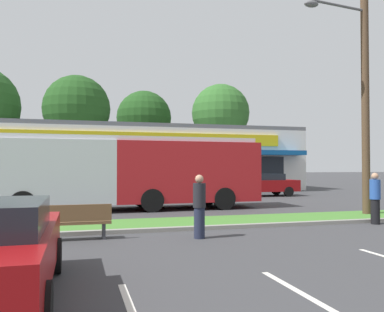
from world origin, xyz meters
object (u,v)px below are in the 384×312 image
object	(u,v)px
utility_pole	(362,64)
pedestrian_mid	(375,198)
city_bus	(127,171)
car_1	(82,187)
pedestrian_near_bench	(199,206)
car_4	(263,184)
bus_stop_bench	(80,221)

from	to	relation	value
utility_pole	pedestrian_mid	distance (m)	5.46
city_bus	car_1	size ratio (longest dim) A/B	2.93
pedestrian_near_bench	pedestrian_mid	xyz separation A→B (m)	(6.52, 0.99, 0.01)
city_bus	car_4	size ratio (longest dim) A/B	2.66
city_bus	car_1	bearing A→B (deg)	-74.39
car_1	pedestrian_near_bench	size ratio (longest dim) A/B	2.40
pedestrian_near_bench	pedestrian_mid	world-z (taller)	pedestrian_mid
utility_pole	pedestrian_mid	size ratio (longest dim) A/B	6.45
car_1	car_4	xyz separation A→B (m)	(11.53, -0.01, 0.02)
utility_pole	bus_stop_bench	xyz separation A→B (m)	(-10.59, -2.15, -5.45)
utility_pole	city_bus	size ratio (longest dim) A/B	0.92
pedestrian_mid	car_1	bearing A→B (deg)	2.60
utility_pole	pedestrian_near_bench	size ratio (longest dim) A/B	6.49
car_4	utility_pole	bearing A→B (deg)	84.31
pedestrian_mid	bus_stop_bench	bearing A→B (deg)	58.68
city_bus	pedestrian_near_bench	size ratio (longest dim) A/B	7.03
utility_pole	bus_stop_bench	size ratio (longest dim) A/B	7.00
car_1	pedestrian_near_bench	xyz separation A→B (m)	(2.95, -13.91, 0.12)
utility_pole	pedestrian_near_bench	distance (m)	9.45
bus_stop_bench	pedestrian_mid	size ratio (longest dim) A/B	0.92
bus_stop_bench	car_4	distance (m)	17.71
utility_pole	pedestrian_mid	bearing A→B (deg)	-118.53
utility_pole	car_1	xyz separation A→B (m)	(-10.42, 11.16, -5.21)
bus_stop_bench	car_4	xyz separation A→B (m)	(11.69, 13.29, 0.27)
bus_stop_bench	car_1	distance (m)	13.31
city_bus	bus_stop_bench	size ratio (longest dim) A/B	7.57
city_bus	pedestrian_near_bench	distance (m)	7.85
bus_stop_bench	car_1	size ratio (longest dim) A/B	0.39
bus_stop_bench	car_4	bearing A→B (deg)	-131.34
car_4	pedestrian_near_bench	world-z (taller)	pedestrian_near_bench
car_1	pedestrian_mid	size ratio (longest dim) A/B	2.38
utility_pole	pedestrian_near_bench	bearing A→B (deg)	-159.78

